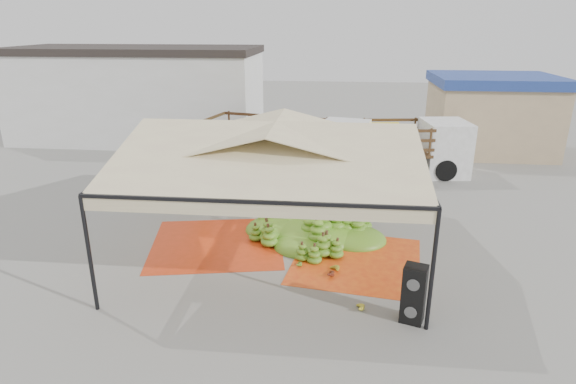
# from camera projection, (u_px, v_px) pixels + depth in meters

# --- Properties ---
(ground) EXTENTS (90.00, 90.00, 0.00)m
(ground) POSITION_uv_depth(u_px,v_px,m) (277.00, 246.00, 15.32)
(ground) COLOR slate
(ground) RESTS_ON ground
(canopy_tent) EXTENTS (8.10, 8.10, 4.00)m
(canopy_tent) POSITION_uv_depth(u_px,v_px,m) (276.00, 145.00, 14.22)
(canopy_tent) COLOR black
(canopy_tent) RESTS_ON ground
(building_white) EXTENTS (14.30, 6.30, 5.40)m
(building_white) POSITION_uv_depth(u_px,v_px,m) (139.00, 94.00, 28.51)
(building_white) COLOR silver
(building_white) RESTS_ON ground
(building_tan) EXTENTS (6.30, 5.30, 4.10)m
(building_tan) POSITION_uv_depth(u_px,v_px,m) (491.00, 114.00, 25.85)
(building_tan) COLOR tan
(building_tan) RESTS_ON ground
(tarp_left) EXTENTS (4.75, 4.60, 0.01)m
(tarp_left) POSITION_uv_depth(u_px,v_px,m) (217.00, 243.00, 15.48)
(tarp_left) COLOR red
(tarp_left) RESTS_ON ground
(tarp_right) EXTENTS (4.19, 4.34, 0.01)m
(tarp_right) POSITION_uv_depth(u_px,v_px,m) (357.00, 260.00, 14.37)
(tarp_right) COLOR #E15C15
(tarp_right) RESTS_ON ground
(banana_heap) EXTENTS (6.09, 5.59, 1.06)m
(banana_heap) POSITION_uv_depth(u_px,v_px,m) (317.00, 221.00, 15.88)
(banana_heap) COLOR #46831B
(banana_heap) RESTS_ON ground
(hand_yellow_a) EXTENTS (0.51, 0.44, 0.21)m
(hand_yellow_a) POSITION_uv_depth(u_px,v_px,m) (357.00, 306.00, 11.89)
(hand_yellow_a) COLOR gold
(hand_yellow_a) RESTS_ON ground
(hand_yellow_b) EXTENTS (0.63, 0.60, 0.22)m
(hand_yellow_b) POSITION_uv_depth(u_px,v_px,m) (333.00, 268.00, 13.72)
(hand_yellow_b) COLOR #AF9823
(hand_yellow_b) RESTS_ON ground
(hand_red_a) EXTENTS (0.52, 0.45, 0.21)m
(hand_red_a) POSITION_uv_depth(u_px,v_px,m) (328.00, 272.00, 13.50)
(hand_red_a) COLOR #5E2E15
(hand_red_a) RESTS_ON ground
(hand_red_b) EXTENTS (0.47, 0.44, 0.17)m
(hand_red_b) POSITION_uv_depth(u_px,v_px,m) (409.00, 308.00, 11.85)
(hand_red_b) COLOR #512812
(hand_red_b) RESTS_ON ground
(hand_green) EXTENTS (0.41, 0.35, 0.18)m
(hand_green) POSITION_uv_depth(u_px,v_px,m) (297.00, 263.00, 14.05)
(hand_green) COLOR #417518
(hand_green) RESTS_ON ground
(hanging_bunches) EXTENTS (4.74, 0.24, 0.20)m
(hanging_bunches) POSITION_uv_depth(u_px,v_px,m) (285.00, 175.00, 13.71)
(hanging_bunches) COLOR #5D841B
(hanging_bunches) RESTS_ON ground
(speaker_stack) EXTENTS (0.64, 0.60, 1.45)m
(speaker_stack) POSITION_uv_depth(u_px,v_px,m) (414.00, 294.00, 11.25)
(speaker_stack) COLOR black
(speaker_stack) RESTS_ON ground
(banana_leaves) EXTENTS (0.96, 1.36, 3.70)m
(banana_leaves) POSITION_uv_depth(u_px,v_px,m) (201.00, 218.00, 17.47)
(banana_leaves) COLOR #376D1D
(banana_leaves) RESTS_ON ground
(vendor) EXTENTS (0.70, 0.49, 1.82)m
(vendor) POSITION_uv_depth(u_px,v_px,m) (279.00, 169.00, 20.22)
(vendor) COLOR gray
(vendor) RESTS_ON ground
(truck_left) EXTENTS (7.84, 4.20, 2.56)m
(truck_left) POSITION_uv_depth(u_px,v_px,m) (292.00, 140.00, 22.16)
(truck_left) COLOR #532C1B
(truck_left) RESTS_ON ground
(truck_right) EXTENTS (7.45, 3.36, 2.47)m
(truck_right) POSITION_uv_depth(u_px,v_px,m) (394.00, 142.00, 22.09)
(truck_right) COLOR #50331A
(truck_right) RESTS_ON ground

